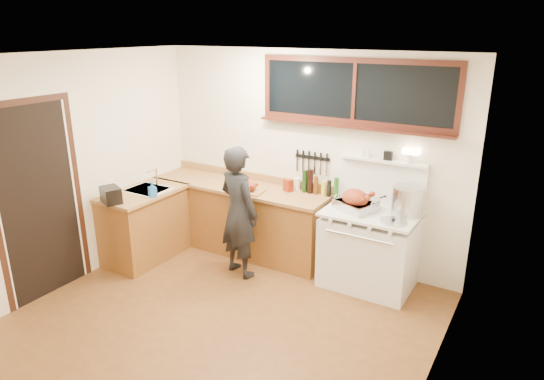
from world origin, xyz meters
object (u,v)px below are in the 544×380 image
Objects in this scene: man at (239,212)px; roast_turkey at (355,201)px; vintage_stove at (369,247)px; cutting_board at (249,188)px.

man is 1.35m from roast_turkey.
man is at bearing -159.70° from vintage_stove.
roast_turkey is (1.36, 0.08, 0.05)m from cutting_board.
man is 0.44m from cutting_board.
vintage_stove is 1.01× the size of man.
cutting_board is (-1.54, -0.13, 0.48)m from vintage_stove.
vintage_stove reaches higher than cutting_board.
vintage_stove is 3.19× the size of roast_turkey.
cutting_board is at bearing 106.40° from man.
roast_turkey is (-0.18, -0.05, 0.53)m from vintage_stove.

